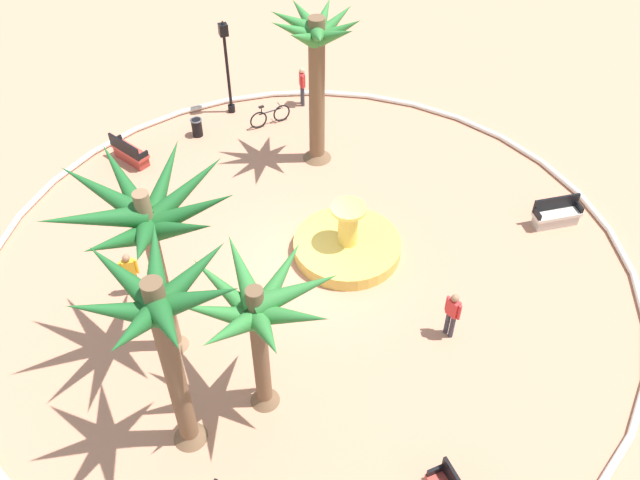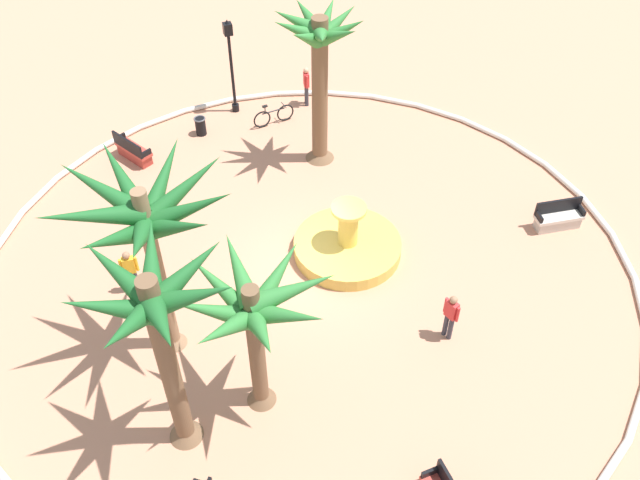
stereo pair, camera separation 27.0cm
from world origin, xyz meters
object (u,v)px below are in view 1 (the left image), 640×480
object	(u,v)px
fountain	(347,245)
palm_tree_near_fountain	(147,222)
bench_west	(130,154)
trash_bin	(197,127)
palm_tree_mid_plaza	(257,314)
bicycle_red_frame	(270,116)
lamppost	(226,60)
palm_tree_by_curb	(316,56)
bench_east	(556,216)
palm_tree_far_side	(162,323)
person_cyclist_photo	(452,313)
person_pedestrian_stroll	(130,272)
person_cyclist_helmet	(302,84)

from	to	relation	value
fountain	palm_tree_near_fountain	world-z (taller)	palm_tree_near_fountain
bench_west	trash_bin	world-z (taller)	bench_west
palm_tree_mid_plaza	bicycle_red_frame	bearing A→B (deg)	-107.98
lamppost	bench_west	bearing A→B (deg)	23.64
fountain	palm_tree_by_curb	size ratio (longest dim) A/B	0.59
bench_east	bench_west	bearing A→B (deg)	-33.41
palm_tree_mid_plaza	palm_tree_far_side	distance (m)	2.32
palm_tree_near_fountain	person_cyclist_photo	xyz separation A→B (m)	(-7.28, 2.30, -3.75)
fountain	palm_tree_far_side	distance (m)	8.78
palm_tree_mid_plaza	bench_west	bearing A→B (deg)	-81.90
fountain	palm_tree_far_side	size ratio (longest dim) A/B	0.57
person_pedestrian_stroll	person_cyclist_helmet	bearing A→B (deg)	-135.62
palm_tree_far_side	bench_east	world-z (taller)	palm_tree_far_side
palm_tree_mid_plaza	lamppost	distance (m)	13.68
palm_tree_far_side	bicycle_red_frame	bearing A→B (deg)	-115.71
fountain	bench_east	bearing A→B (deg)	170.40
palm_tree_far_side	person_cyclist_helmet	world-z (taller)	palm_tree_far_side
palm_tree_far_side	bench_east	distance (m)	14.14
palm_tree_near_fountain	person_cyclist_photo	size ratio (longest dim) A/B	3.50
fountain	bench_west	bearing A→B (deg)	-51.58
bicycle_red_frame	person_pedestrian_stroll	size ratio (longest dim) A/B	1.07
fountain	lamppost	distance (m)	9.35
trash_bin	bicycle_red_frame	xyz separation A→B (m)	(-2.84, 0.28, -0.00)
fountain	person_cyclist_photo	bearing A→B (deg)	109.60
trash_bin	person_cyclist_helmet	size ratio (longest dim) A/B	0.44
bicycle_red_frame	person_cyclist_helmet	world-z (taller)	person_cyclist_helmet
palm_tree_by_curb	bench_west	bearing A→B (deg)	-18.64
palm_tree_mid_plaza	person_cyclist_helmet	xyz separation A→B (m)	(-5.54, -12.85, -2.57)
bench_west	person_cyclist_photo	xyz separation A→B (m)	(-7.11, 11.20, 0.58)
fountain	bench_west	distance (m)	9.12
palm_tree_near_fountain	bench_west	xyz separation A→B (m)	(-0.17, -8.90, -4.33)
bench_west	lamppost	distance (m)	5.10
bench_west	trash_bin	xyz separation A→B (m)	(-2.67, -0.76, 0.04)
person_cyclist_photo	person_pedestrian_stroll	bearing A→B (deg)	-30.09
palm_tree_near_fountain	lamppost	xyz separation A→B (m)	(-4.49, -10.79, -2.39)
palm_tree_near_fountain	lamppost	size ratio (longest dim) A/B	1.49
fountain	bicycle_red_frame	distance (m)	7.63
palm_tree_mid_plaza	bicycle_red_frame	xyz separation A→B (m)	(-3.88, -11.95, -3.12)
palm_tree_by_curb	palm_tree_far_side	size ratio (longest dim) A/B	0.96
bench_west	person_pedestrian_stroll	bearing A→B (deg)	81.90
fountain	person_cyclist_helmet	distance (m)	8.69
palm_tree_mid_plaza	person_cyclist_photo	bearing A→B (deg)	-177.25
palm_tree_near_fountain	bench_west	distance (m)	9.90
palm_tree_near_fountain	bench_west	bearing A→B (deg)	-91.11
fountain	palm_tree_mid_plaza	xyz separation A→B (m)	(4.04, 4.32, 3.22)
palm_tree_by_curb	trash_bin	distance (m)	6.11
bench_east	bicycle_red_frame	world-z (taller)	bench_east
lamppost	person_cyclist_helmet	size ratio (longest dim) A/B	2.35
palm_tree_far_side	person_cyclist_photo	bearing A→B (deg)	-175.05
person_cyclist_photo	fountain	bearing A→B (deg)	-70.40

